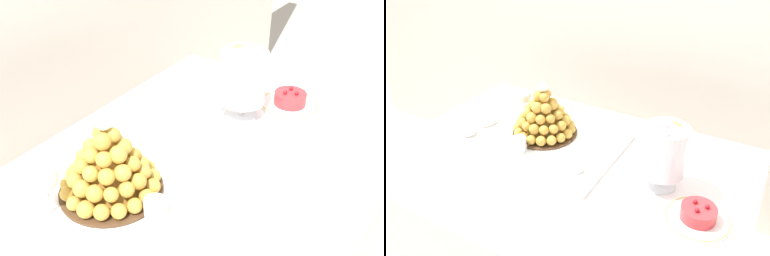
{
  "view_description": "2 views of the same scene",
  "coord_description": "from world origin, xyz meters",
  "views": [
    {
      "loc": [
        -0.77,
        -0.54,
        1.57
      ],
      "look_at": [
        0.03,
        0.01,
        0.94
      ],
      "focal_mm": 43.02,
      "sensor_mm": 36.0,
      "label": 1
    },
    {
      "loc": [
        0.6,
        -0.95,
        1.6
      ],
      "look_at": [
        0.04,
        0.04,
        0.93
      ],
      "focal_mm": 35.57,
      "sensor_mm": 36.0,
      "label": 2
    }
  ],
  "objects": [
    {
      "name": "croquembouche",
      "position": [
        -0.16,
        0.12,
        0.89
      ],
      "size": [
        0.26,
        0.26,
        0.22
      ],
      "color": "#4C331E",
      "rests_on": "serving_tray"
    },
    {
      "name": "buffet_table",
      "position": [
        0.0,
        0.0,
        0.69
      ],
      "size": [
        1.31,
        0.89,
        0.8
      ],
      "color": "brown",
      "rests_on": "ground_plane"
    },
    {
      "name": "dessert_cup_centre",
      "position": [
        0.07,
        -0.03,
        0.83
      ],
      "size": [
        0.06,
        0.06,
        0.05
      ],
      "color": "silver",
      "rests_on": "serving_tray"
    },
    {
      "name": "wine_glass",
      "position": [
        -0.3,
        0.18,
        0.91
      ],
      "size": [
        0.06,
        0.06,
        0.15
      ],
      "color": "silver",
      "rests_on": "buffet_table"
    },
    {
      "name": "serving_tray",
      "position": [
        -0.18,
        0.07,
        0.81
      ],
      "size": [
        0.68,
        0.44,
        0.02
      ],
      "color": "white",
      "rests_on": "buffet_table"
    },
    {
      "name": "macaron_goblet",
      "position": [
        0.35,
        0.04,
        0.94
      ],
      "size": [
        0.14,
        0.14,
        0.24
      ],
      "color": "white",
      "rests_on": "buffet_table"
    },
    {
      "name": "fruit_tart_plate",
      "position": [
        0.5,
        -0.06,
        0.82
      ],
      "size": [
        0.19,
        0.19,
        0.06
      ],
      "color": "white",
      "rests_on": "buffet_table"
    },
    {
      "name": "dessert_cup_mid_left",
      "position": [
        -0.17,
        -0.03,
        0.84
      ],
      "size": [
        0.05,
        0.05,
        0.06
      ],
      "color": "silver",
      "rests_on": "serving_tray"
    }
  ]
}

